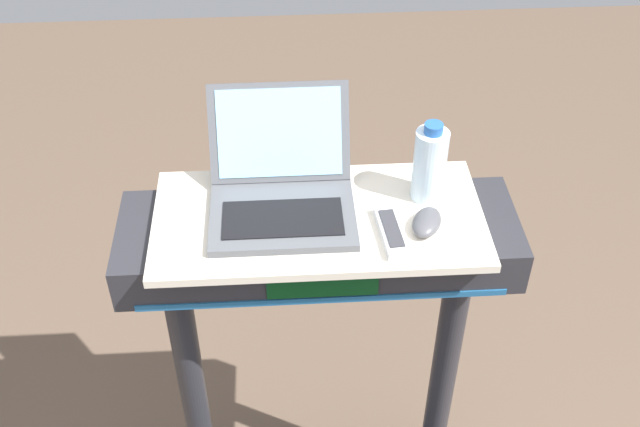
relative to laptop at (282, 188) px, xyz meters
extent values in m
cylinder|color=#28282D|center=(-0.26, -0.05, -0.61)|extent=(0.07, 0.07, 0.87)
cylinder|color=#28282D|center=(0.42, -0.05, -0.61)|extent=(0.07, 0.07, 0.87)
cube|color=#28282D|center=(0.08, -0.05, -0.12)|extent=(0.90, 0.28, 0.11)
cube|color=#0C3F19|center=(0.08, -0.19, -0.12)|extent=(0.24, 0.01, 0.06)
cube|color=#1E598C|center=(0.08, -0.19, -0.17)|extent=(0.81, 0.00, 0.02)
cube|color=beige|center=(0.08, -0.05, -0.06)|extent=(0.73, 0.36, 0.02)
cube|color=#515459|center=(0.00, -0.05, -0.04)|extent=(0.32, 0.23, 0.02)
cube|color=black|center=(0.00, -0.07, -0.03)|extent=(0.26, 0.12, 0.00)
cube|color=#515459|center=(0.00, 0.11, 0.07)|extent=(0.32, 0.11, 0.20)
cube|color=#8CCCF2|center=(0.00, 0.11, 0.07)|extent=(0.28, 0.09, 0.18)
ellipsoid|color=#4C4C51|center=(0.31, -0.10, -0.03)|extent=(0.10, 0.12, 0.03)
cylinder|color=silver|center=(0.33, 0.01, 0.04)|extent=(0.07, 0.07, 0.17)
cylinder|color=#2659A5|center=(0.33, 0.01, 0.14)|extent=(0.04, 0.04, 0.02)
cube|color=silver|center=(0.23, -0.12, -0.04)|extent=(0.06, 0.16, 0.02)
cube|color=#333338|center=(0.23, -0.12, -0.02)|extent=(0.04, 0.12, 0.00)
camera|label=1|loc=(0.00, -1.35, 1.08)|focal=43.74mm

